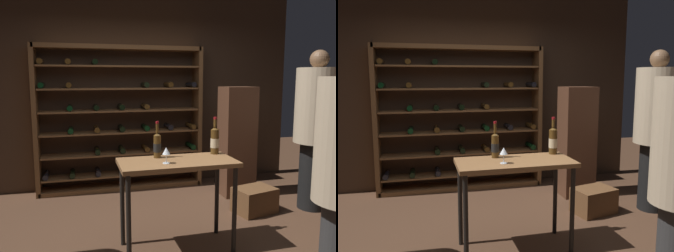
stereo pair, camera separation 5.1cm
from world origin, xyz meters
TOP-DOWN VIEW (x-y plane):
  - ground_plane at (0.00, 0.00)m, footprint 10.26×10.26m
  - back_wall at (0.00, 2.13)m, footprint 5.11×0.10m
  - wine_rack at (-0.21, 1.92)m, footprint 2.39×0.32m
  - tasting_table at (0.07, -0.02)m, footprint 1.09×0.51m
  - person_host_in_suit at (1.99, 0.52)m, footprint 0.50×0.50m
  - wine_crate at (1.23, 0.59)m, footprint 0.54×0.44m
  - display_cabinet at (1.31, 1.25)m, footprint 0.44×0.36m
  - wine_bottle_gold_foil at (-0.09, 0.14)m, footprint 0.07×0.07m
  - wine_bottle_red_label at (0.51, 0.15)m, footprint 0.09×0.09m
  - wine_glass_stemmed_left at (-0.06, -0.10)m, footprint 0.07×0.07m

SIDE VIEW (x-z plane):
  - ground_plane at x=0.00m, z-range 0.00..0.00m
  - wine_crate at x=1.23m, z-range 0.00..0.30m
  - tasting_table at x=0.07m, z-range 0.32..1.18m
  - display_cabinet at x=1.31m, z-range 0.00..1.51m
  - wine_glass_stemmed_left at x=-0.06m, z-range 0.90..1.04m
  - wine_bottle_gold_foil at x=-0.09m, z-range 0.81..1.17m
  - wine_bottle_red_label at x=0.51m, z-range 0.82..1.19m
  - wine_rack at x=-0.21m, z-range -0.02..2.06m
  - person_host_in_suit at x=1.99m, z-range 0.10..2.05m
  - back_wall at x=0.00m, z-range 0.00..3.00m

